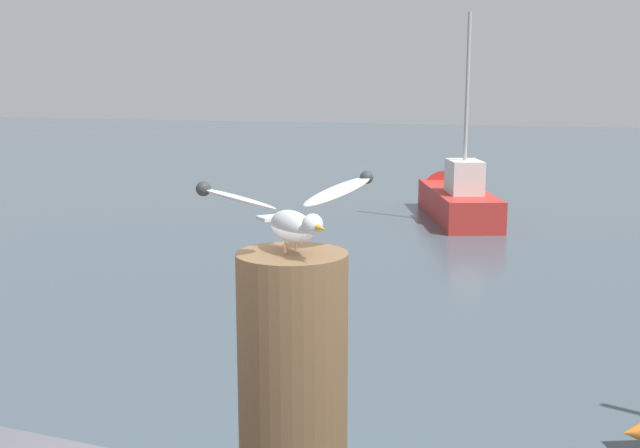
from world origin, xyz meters
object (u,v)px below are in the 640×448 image
Objects in this scene: boat_red at (453,197)px; channel_buoy at (292,309)px; seagull at (292,214)px; mooring_post at (293,397)px.

boat_red reaches higher than channel_buoy.
boat_red reaches higher than seagull.
mooring_post is at bearing 140.85° from seagull.
boat_red is at bearing 90.18° from channel_buoy.
seagull reaches higher than channel_buoy.
seagull is 6.18m from channel_buoy.
mooring_post is 6.01m from channel_buoy.
mooring_post is at bearing -66.97° from channel_buoy.
seagull is at bearing -39.15° from mooring_post.
seagull is (0.00, -0.00, 0.61)m from mooring_post.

